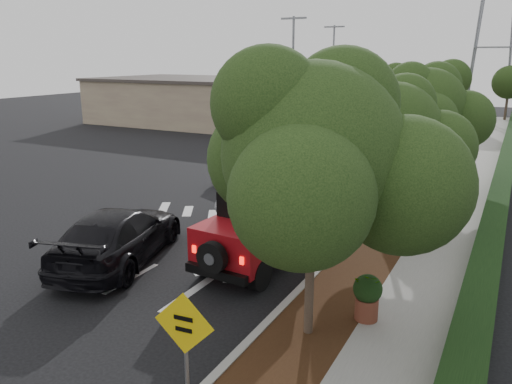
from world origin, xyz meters
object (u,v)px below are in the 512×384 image
Objects in this scene: black_suv_oncoming at (119,235)px; speed_hump_sign at (185,339)px; red_jeep at (262,226)px; silver_suv_ahead at (269,190)px.

speed_hump_sign is (5.98, -4.85, 0.79)m from black_suv_oncoming.
red_jeep is 4.40m from black_suv_oncoming.
red_jeep reaches higher than black_suv_oncoming.
speed_hump_sign reaches higher than red_jeep.
silver_suv_ahead is (-2.27, 5.09, -0.39)m from red_jeep.
black_suv_oncoming is at bearing -150.56° from red_jeep.
silver_suv_ahead is at bearing 117.58° from red_jeep.
red_jeep is 2.00× the size of speed_hump_sign.
silver_suv_ahead is 2.49× the size of speed_hump_sign.
black_suv_oncoming is at bearing 135.60° from speed_hump_sign.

